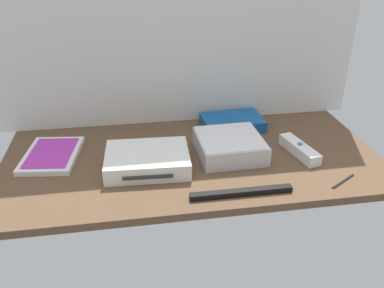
# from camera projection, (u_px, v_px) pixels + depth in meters

# --- Properties ---
(ground_plane) EXTENTS (1.00, 0.48, 0.02)m
(ground_plane) POSITION_uv_depth(u_px,v_px,m) (192.00, 160.00, 1.09)
(ground_plane) COLOR brown
(ground_plane) RESTS_ON ground
(back_wall) EXTENTS (1.10, 0.01, 0.64)m
(back_wall) POSITION_uv_depth(u_px,v_px,m) (178.00, 17.00, 1.15)
(back_wall) COLOR silver
(back_wall) RESTS_ON ground
(game_console) EXTENTS (0.22, 0.17, 0.04)m
(game_console) POSITION_uv_depth(u_px,v_px,m) (147.00, 160.00, 1.03)
(game_console) COLOR white
(game_console) RESTS_ON ground_plane
(mini_computer) EXTENTS (0.18, 0.18, 0.05)m
(mini_computer) POSITION_uv_depth(u_px,v_px,m) (230.00, 146.00, 1.08)
(mini_computer) COLOR silver
(mini_computer) RESTS_ON ground_plane
(game_case) EXTENTS (0.16, 0.21, 0.02)m
(game_case) POSITION_uv_depth(u_px,v_px,m) (52.00, 155.00, 1.08)
(game_case) COLOR white
(game_case) RESTS_ON ground_plane
(network_router) EXTENTS (0.19, 0.13, 0.03)m
(network_router) POSITION_uv_depth(u_px,v_px,m) (232.00, 123.00, 1.24)
(network_router) COLOR #145193
(network_router) RESTS_ON ground_plane
(remote_wand) EXTENTS (0.07, 0.15, 0.03)m
(remote_wand) POSITION_uv_depth(u_px,v_px,m) (299.00, 149.00, 1.09)
(remote_wand) COLOR white
(remote_wand) RESTS_ON ground_plane
(sensor_bar) EXTENTS (0.24, 0.02, 0.01)m
(sensor_bar) POSITION_uv_depth(u_px,v_px,m) (241.00, 193.00, 0.93)
(sensor_bar) COLOR black
(sensor_bar) RESTS_ON ground_plane
(stylus_pen) EXTENTS (0.08, 0.05, 0.01)m
(stylus_pen) POSITION_uv_depth(u_px,v_px,m) (343.00, 180.00, 0.98)
(stylus_pen) COLOR black
(stylus_pen) RESTS_ON ground_plane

